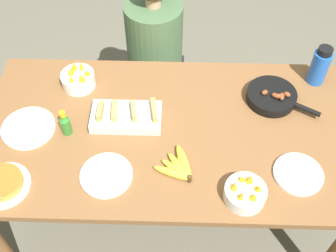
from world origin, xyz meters
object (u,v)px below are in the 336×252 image
(frittata_plate_center, at_px, (3,183))
(fruit_bowl_citrus, at_px, (245,193))
(banana_bunch, at_px, (179,167))
(skillet, at_px, (272,97))
(fruit_bowl_mango, at_px, (78,79))
(hot_sauce_bottle, at_px, (65,124))
(empty_plate_near_front, at_px, (28,128))
(water_bottle, at_px, (320,66))
(person_figure, at_px, (155,69))
(empty_plate_far_left, at_px, (298,174))
(melon_tray, at_px, (126,116))
(empty_plate_far_right, at_px, (106,175))

(frittata_plate_center, bearing_deg, fruit_bowl_citrus, -1.37)
(banana_bunch, distance_m, skillet, 0.62)
(frittata_plate_center, xyz_separation_m, fruit_bowl_mango, (0.22, 0.60, 0.02))
(frittata_plate_center, height_order, hot_sauce_bottle, hot_sauce_bottle)
(empty_plate_near_front, height_order, water_bottle, water_bottle)
(empty_plate_near_front, bearing_deg, hot_sauce_bottle, -3.99)
(banana_bunch, relative_size, person_figure, 0.16)
(hot_sauce_bottle, height_order, person_figure, person_figure)
(empty_plate_near_front, height_order, empty_plate_far_left, same)
(melon_tray, xyz_separation_m, empty_plate_far_left, (0.77, -0.28, -0.02))
(skillet, bearing_deg, frittata_plate_center, -126.28)
(empty_plate_near_front, bearing_deg, fruit_bowl_mango, 56.53)
(empty_plate_far_right, relative_size, fruit_bowl_mango, 1.34)
(empty_plate_near_front, distance_m, empty_plate_far_right, 0.47)
(banana_bunch, height_order, hot_sauce_bottle, hot_sauce_bottle)
(empty_plate_far_left, relative_size, water_bottle, 1.00)
(empty_plate_far_right, height_order, person_figure, person_figure)
(fruit_bowl_citrus, relative_size, hot_sauce_bottle, 1.21)
(melon_tray, bearing_deg, frittata_plate_center, -142.38)
(banana_bunch, height_order, skillet, skillet)
(banana_bunch, relative_size, fruit_bowl_citrus, 1.14)
(person_figure, bearing_deg, fruit_bowl_mango, -130.51)
(empty_plate_far_left, xyz_separation_m, hot_sauce_bottle, (-1.03, 0.20, 0.05))
(fruit_bowl_citrus, bearing_deg, person_figure, 112.09)
(skillet, height_order, empty_plate_far_right, skillet)
(frittata_plate_center, relative_size, water_bottle, 1.06)
(skillet, relative_size, empty_plate_near_front, 1.36)
(banana_bunch, xyz_separation_m, water_bottle, (0.69, 0.57, 0.08))
(empty_plate_far_right, xyz_separation_m, fruit_bowl_citrus, (0.58, -0.09, 0.03))
(banana_bunch, distance_m, empty_plate_near_front, 0.74)
(frittata_plate_center, distance_m, empty_plate_near_front, 0.31)
(empty_plate_near_front, height_order, person_figure, person_figure)
(banana_bunch, relative_size, empty_plate_near_front, 0.79)
(fruit_bowl_mango, bearing_deg, banana_bunch, -43.98)
(banana_bunch, height_order, empty_plate_far_right, banana_bunch)
(empty_plate_far_right, distance_m, hot_sauce_bottle, 0.32)
(banana_bunch, height_order, water_bottle, water_bottle)
(skillet, xyz_separation_m, fruit_bowl_citrus, (-0.18, -0.55, 0.01))
(melon_tray, bearing_deg, fruit_bowl_mango, 139.07)
(frittata_plate_center, xyz_separation_m, empty_plate_near_front, (0.03, 0.31, -0.02))
(melon_tray, bearing_deg, empty_plate_near_front, -172.00)
(frittata_plate_center, bearing_deg, fruit_bowl_mango, 69.63)
(banana_bunch, distance_m, melon_tray, 0.37)
(water_bottle, bearing_deg, frittata_plate_center, -154.85)
(empty_plate_far_right, bearing_deg, hot_sauce_bottle, 131.78)
(banana_bunch, xyz_separation_m, frittata_plate_center, (-0.74, -0.11, 0.01))
(frittata_plate_center, height_order, fruit_bowl_citrus, fruit_bowl_citrus)
(skillet, xyz_separation_m, water_bottle, (0.24, 0.15, 0.07))
(banana_bunch, distance_m, frittata_plate_center, 0.75)
(frittata_plate_center, relative_size, person_figure, 0.19)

